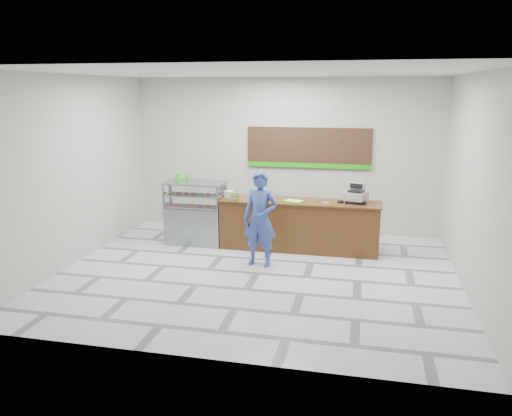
% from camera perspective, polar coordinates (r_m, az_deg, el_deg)
% --- Properties ---
extents(floor, '(7.00, 7.00, 0.00)m').
position_cam_1_polar(floor, '(9.04, 0.09, -7.47)').
color(floor, silver).
rests_on(floor, ground).
extents(back_wall, '(7.00, 0.00, 7.00)m').
position_cam_1_polar(back_wall, '(11.50, 3.29, 6.00)').
color(back_wall, '#BAB5AB').
rests_on(back_wall, floor).
extents(ceiling, '(7.00, 7.00, 0.00)m').
position_cam_1_polar(ceiling, '(8.46, 0.09, 15.28)').
color(ceiling, silver).
rests_on(ceiling, back_wall).
extents(sales_counter, '(3.26, 0.76, 1.03)m').
position_cam_1_polar(sales_counter, '(10.25, 4.94, -1.97)').
color(sales_counter, '#572E18').
rests_on(sales_counter, floor).
extents(display_case, '(1.22, 0.72, 1.33)m').
position_cam_1_polar(display_case, '(10.71, -6.90, -0.46)').
color(display_case, gray).
rests_on(display_case, floor).
extents(menu_board, '(2.80, 0.06, 0.90)m').
position_cam_1_polar(menu_board, '(11.36, 6.03, 6.79)').
color(menu_board, black).
rests_on(menu_board, back_wall).
extents(cash_register, '(0.52, 0.53, 0.38)m').
position_cam_1_polar(cash_register, '(10.11, 11.34, 1.43)').
color(cash_register, black).
rests_on(cash_register, sales_counter).
extents(card_terminal, '(0.11, 0.18, 0.04)m').
position_cam_1_polar(card_terminal, '(10.05, 9.63, 0.72)').
color(card_terminal, black).
rests_on(card_terminal, sales_counter).
extents(serving_tray, '(0.44, 0.37, 0.02)m').
position_cam_1_polar(serving_tray, '(10.03, 4.26, 0.79)').
color(serving_tray, '#33C50D').
rests_on(serving_tray, sales_counter).
extents(napkin_box, '(0.17, 0.17, 0.13)m').
position_cam_1_polar(napkin_box, '(10.46, -3.12, 1.64)').
color(napkin_box, white).
rests_on(napkin_box, sales_counter).
extents(straw_cup, '(0.08, 0.08, 0.12)m').
position_cam_1_polar(straw_cup, '(10.42, -3.19, 1.56)').
color(straw_cup, silver).
rests_on(straw_cup, sales_counter).
extents(promo_box, '(0.17, 0.12, 0.15)m').
position_cam_1_polar(promo_box, '(10.17, -2.51, 1.35)').
color(promo_box, '#1EAD0C').
rests_on(promo_box, sales_counter).
extents(donut_decal, '(0.15, 0.15, 0.00)m').
position_cam_1_polar(donut_decal, '(10.01, 7.98, 0.62)').
color(donut_decal, '#F9588B').
rests_on(donut_decal, sales_counter).
extents(green_cup_left, '(0.09, 0.09, 0.15)m').
position_cam_1_polar(green_cup_left, '(10.85, -8.95, 3.57)').
color(green_cup_left, '#1EAD0C').
rests_on(green_cup_left, display_case).
extents(green_cup_right, '(0.08, 0.08, 0.13)m').
position_cam_1_polar(green_cup_right, '(10.73, -7.86, 3.45)').
color(green_cup_right, '#1EAD0C').
rests_on(green_cup_right, display_case).
extents(customer, '(0.70, 0.51, 1.79)m').
position_cam_1_polar(customer, '(9.21, 0.50, -1.24)').
color(customer, '#344891').
rests_on(customer, floor).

